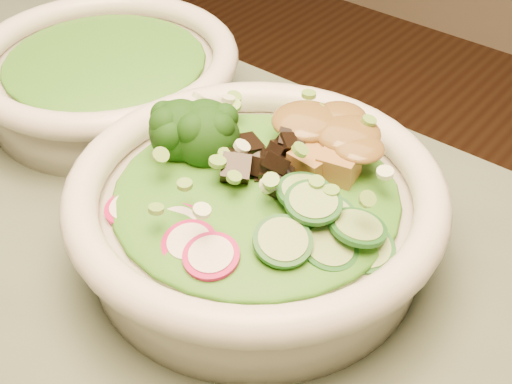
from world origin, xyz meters
The scene contains 11 objects.
salad_bowl centered at (-0.01, 0.18, 0.79)m, with size 0.27×0.27×0.07m.
side_bowl centered at (-0.24, 0.25, 0.79)m, with size 0.25×0.25×0.07m.
lettuce_bed centered at (-0.01, 0.18, 0.81)m, with size 0.20×0.20×0.02m, color #1B5D13.
side_lettuce centered at (-0.24, 0.25, 0.80)m, with size 0.17×0.17×0.02m, color #1B5D13.
broccoli_florets centered at (-0.07, 0.19, 0.83)m, with size 0.08×0.07×0.04m, color black, non-canonical shape.
radish_slices centered at (-0.01, 0.12, 0.81)m, with size 0.11×0.04×0.02m, color #A60C48, non-canonical shape.
cucumber_slices centered at (0.06, 0.17, 0.82)m, with size 0.07×0.07×0.04m, color #94B464, non-canonical shape.
mushroom_heap centered at (0.00, 0.20, 0.82)m, with size 0.07×0.07×0.04m, color black, non-canonical shape.
tofu_cubes centered at (0.01, 0.25, 0.82)m, with size 0.09×0.06×0.04m, color olive, non-canonical shape.
peanut_sauce centered at (0.01, 0.25, 0.84)m, with size 0.07×0.06×0.02m, color brown.
scallion_garnish centered at (-0.01, 0.18, 0.83)m, with size 0.19×0.19×0.02m, color #659C37, non-canonical shape.
Camera 1 is at (0.24, -0.12, 1.13)m, focal length 50.00 mm.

